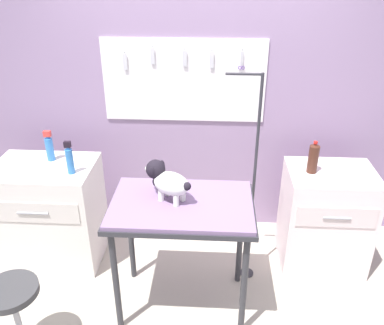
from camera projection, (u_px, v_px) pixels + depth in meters
ground at (188, 322)px, 2.97m from camera, size 4.40×4.00×0.04m
rear_wall_panel at (197, 110)px, 3.55m from camera, size 4.00×0.09×2.30m
grooming_table at (182, 214)px, 2.75m from camera, size 0.97×0.63×0.90m
grooming_arm at (252, 192)px, 3.03m from camera, size 0.30×0.11×1.69m
dog at (167, 180)px, 2.68m from camera, size 0.35×0.27×0.26m
counter_left at (51, 213)px, 3.40m from camera, size 0.80×0.58×0.88m
cabinet_right at (325, 218)px, 3.35m from camera, size 0.68×0.54×0.87m
stool at (12, 301)px, 2.51m from camera, size 0.34×0.34×0.57m
detangler_spray at (50, 148)px, 3.25m from camera, size 0.06×0.06×0.25m
spray_bottle_short at (70, 160)px, 3.05m from camera, size 0.05×0.05×0.26m
soda_bottle at (313, 158)px, 3.10m from camera, size 0.08×0.08×0.26m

